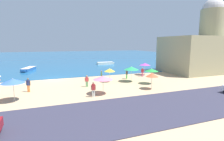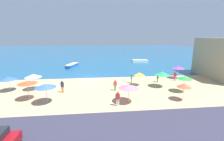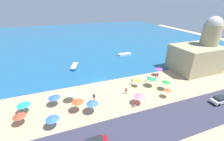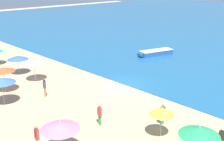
% 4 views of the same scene
% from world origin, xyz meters
% --- Properties ---
extents(ground_plane, '(160.00, 160.00, 0.00)m').
position_xyz_m(ground_plane, '(0.00, 0.00, 0.00)').
color(ground_plane, tan).
extents(sea, '(150.00, 110.00, 0.05)m').
position_xyz_m(sea, '(0.00, 55.00, 0.03)').
color(sea, '#1E5987').
rests_on(sea, ground_plane).
extents(coastal_road, '(80.00, 8.00, 0.06)m').
position_xyz_m(coastal_road, '(0.00, -18.00, 0.03)').
color(coastal_road, '#333143').
rests_on(coastal_road, ground_plane).
extents(beach_umbrella_1, '(2.46, 2.46, 2.33)m').
position_xyz_m(beach_umbrella_1, '(5.36, -11.70, 2.04)').
color(beach_umbrella_1, '#B2B2B7').
rests_on(beach_umbrella_1, ground_plane).
extents(beach_umbrella_2, '(2.13, 2.13, 2.43)m').
position_xyz_m(beach_umbrella_2, '(17.05, -2.05, 2.15)').
color(beach_umbrella_2, '#B2B2B7').
rests_on(beach_umbrella_2, ground_plane).
extents(beach_umbrella_5, '(1.74, 1.74, 2.27)m').
position_xyz_m(beach_umbrella_5, '(8.45, -5.50, 1.94)').
color(beach_umbrella_5, '#B2B2B7').
rests_on(beach_umbrella_5, ground_plane).
extents(beach_umbrella_6, '(2.37, 2.37, 2.53)m').
position_xyz_m(beach_umbrella_6, '(-4.42, -10.95, 2.23)').
color(beach_umbrella_6, '#B2B2B7').
rests_on(beach_umbrella_6, ground_plane).
extents(beach_umbrella_8, '(1.71, 1.71, 2.28)m').
position_xyz_m(beach_umbrella_8, '(12.29, -11.78, 1.96)').
color(beach_umbrella_8, '#B2B2B7').
rests_on(beach_umbrella_8, ground_plane).
extents(beach_umbrella_9, '(2.40, 2.40, 2.53)m').
position_xyz_m(beach_umbrella_9, '(11.81, -6.55, 2.21)').
color(beach_umbrella_9, '#B2B2B7').
rests_on(beach_umbrella_9, ground_plane).
extents(beach_umbrella_11, '(2.05, 2.05, 2.43)m').
position_xyz_m(beach_umbrella_11, '(13.97, -9.08, 2.16)').
color(beach_umbrella_11, '#B2B2B7').
rests_on(beach_umbrella_11, ground_plane).
extents(bather_0, '(0.49, 0.38, 1.61)m').
position_xyz_m(bather_0, '(12.17, -4.11, 0.90)').
color(bather_0, green).
rests_on(bather_0, ground_plane).
extents(bather_1, '(0.28, 0.56, 1.68)m').
position_xyz_m(bather_1, '(7.52, -4.01, 0.94)').
color(bather_1, '#3F985A').
rests_on(bather_1, ground_plane).
extents(bather_2, '(0.57, 0.27, 1.67)m').
position_xyz_m(bather_2, '(4.27, -7.46, 0.93)').
color(bather_2, '#3E924E').
rests_on(bather_2, ground_plane).
extents(bather_3, '(0.56, 0.28, 1.80)m').
position_xyz_m(bather_3, '(3.92, -12.54, 1.02)').
color(bather_3, silver).
rests_on(bather_3, ground_plane).
extents(bather_4, '(0.39, 0.47, 1.71)m').
position_xyz_m(bather_4, '(15.73, -3.43, 0.96)').
color(bather_4, pink).
rests_on(bather_4, ground_plane).
extents(bather_5, '(0.54, 0.34, 1.82)m').
position_xyz_m(bather_5, '(-3.32, -7.49, 1.02)').
color(bather_5, orange).
rests_on(bather_5, ground_plane).
extents(skiff_nearshore, '(3.03, 5.52, 0.72)m').
position_xyz_m(skiff_nearshore, '(-4.94, 11.80, 0.41)').
color(skiff_nearshore, '#265A9F').
rests_on(skiff_nearshore, sea).
extents(skiff_offshore, '(5.15, 1.93, 0.68)m').
position_xyz_m(skiff_offshore, '(15.25, 17.22, 0.39)').
color(skiff_offshore, silver).
rests_on(skiff_offshore, sea).
extents(harbor_fortress, '(13.24, 10.19, 15.74)m').
position_xyz_m(harbor_fortress, '(30.56, -2.58, 5.11)').
color(harbor_fortress, '#98936E').
rests_on(harbor_fortress, ground_plane).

